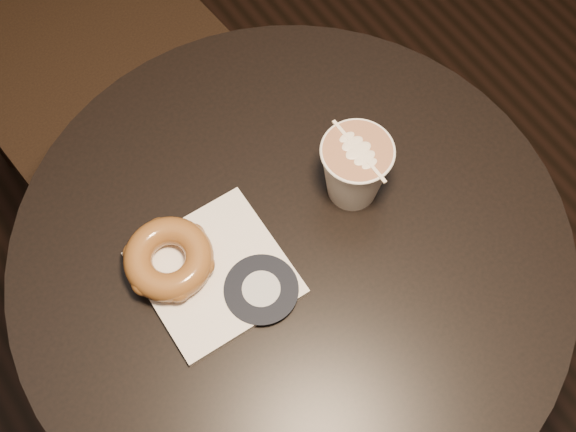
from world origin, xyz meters
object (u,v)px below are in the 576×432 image
at_px(cafe_table, 291,306).
at_px(doughnut, 169,259).
at_px(pastry_bag, 215,273).
at_px(latte_cup, 355,171).

height_order(cafe_table, doughnut, doughnut).
distance_m(pastry_bag, doughnut, 0.06).
bearing_deg(latte_cup, doughnut, 170.57).
height_order(pastry_bag, doughnut, doughnut).
bearing_deg(latte_cup, pastry_bag, 179.43).
distance_m(doughnut, latte_cup, 0.25).
relative_size(cafe_table, doughnut, 6.94).
bearing_deg(pastry_bag, latte_cup, 1.28).
bearing_deg(doughnut, latte_cup, -9.43).
bearing_deg(pastry_bag, cafe_table, -16.26).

